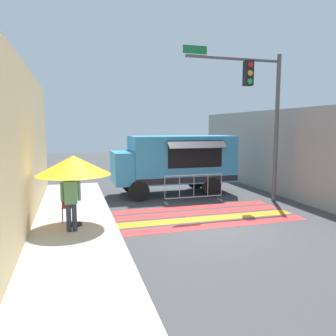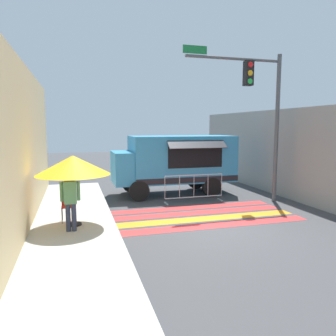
{
  "view_description": "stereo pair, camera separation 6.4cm",
  "coord_description": "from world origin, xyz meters",
  "px_view_note": "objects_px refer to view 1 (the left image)",
  "views": [
    {
      "loc": [
        -4.0,
        -8.74,
        2.99
      ],
      "look_at": [
        -0.53,
        3.09,
        1.42
      ],
      "focal_mm": 35.0,
      "sensor_mm": 36.0,
      "label": 1
    },
    {
      "loc": [
        -3.94,
        -8.76,
        2.99
      ],
      "look_at": [
        -0.53,
        3.09,
        1.42
      ],
      "focal_mm": 35.0,
      "sensor_mm": 36.0,
      "label": 2
    }
  ],
  "objects_px": {
    "patio_umbrella": "(73,165)",
    "barricade_front": "(194,188)",
    "traffic_signal_pole": "(260,101)",
    "vendor_person": "(71,198)",
    "folding_chair": "(69,203)",
    "food_truck": "(173,161)"
  },
  "relations": [
    {
      "from": "patio_umbrella",
      "to": "barricade_front",
      "type": "xyz_separation_m",
      "value": [
        4.56,
        2.41,
        -1.34
      ]
    },
    {
      "from": "traffic_signal_pole",
      "to": "patio_umbrella",
      "type": "height_order",
      "value": "traffic_signal_pole"
    },
    {
      "from": "traffic_signal_pole",
      "to": "vendor_person",
      "type": "xyz_separation_m",
      "value": [
        -7.05,
        -2.2,
        -2.89
      ]
    },
    {
      "from": "folding_chair",
      "to": "vendor_person",
      "type": "height_order",
      "value": "vendor_person"
    },
    {
      "from": "vendor_person",
      "to": "patio_umbrella",
      "type": "bearing_deg",
      "value": 70.29
    },
    {
      "from": "barricade_front",
      "to": "food_truck",
      "type": "bearing_deg",
      "value": 102.54
    },
    {
      "from": "patio_umbrella",
      "to": "vendor_person",
      "type": "bearing_deg",
      "value": -100.96
    },
    {
      "from": "patio_umbrella",
      "to": "barricade_front",
      "type": "relative_size",
      "value": 0.86
    },
    {
      "from": "patio_umbrella",
      "to": "barricade_front",
      "type": "height_order",
      "value": "patio_umbrella"
    },
    {
      "from": "traffic_signal_pole",
      "to": "vendor_person",
      "type": "distance_m",
      "value": 7.93
    },
    {
      "from": "vendor_person",
      "to": "food_truck",
      "type": "bearing_deg",
      "value": 38.26
    },
    {
      "from": "folding_chair",
      "to": "traffic_signal_pole",
      "type": "bearing_deg",
      "value": 14.61
    },
    {
      "from": "patio_umbrella",
      "to": "traffic_signal_pole",
      "type": "bearing_deg",
      "value": 13.61
    },
    {
      "from": "food_truck",
      "to": "traffic_signal_pole",
      "type": "distance_m",
      "value": 4.41
    },
    {
      "from": "folding_chair",
      "to": "barricade_front",
      "type": "distance_m",
      "value": 5.08
    },
    {
      "from": "traffic_signal_pole",
      "to": "vendor_person",
      "type": "bearing_deg",
      "value": -162.65
    },
    {
      "from": "food_truck",
      "to": "patio_umbrella",
      "type": "relative_size",
      "value": 2.52
    },
    {
      "from": "food_truck",
      "to": "barricade_front",
      "type": "height_order",
      "value": "food_truck"
    },
    {
      "from": "folding_chair",
      "to": "barricade_front",
      "type": "relative_size",
      "value": 0.38
    },
    {
      "from": "patio_umbrella",
      "to": "folding_chair",
      "type": "relative_size",
      "value": 2.3
    },
    {
      "from": "traffic_signal_pole",
      "to": "vendor_person",
      "type": "height_order",
      "value": "traffic_signal_pole"
    },
    {
      "from": "patio_umbrella",
      "to": "folding_chair",
      "type": "distance_m",
      "value": 1.33
    }
  ]
}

